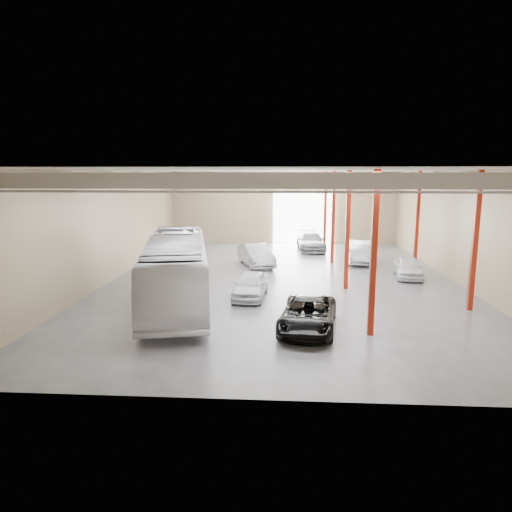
# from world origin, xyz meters

# --- Properties ---
(depot_shell) EXTENTS (22.12, 32.12, 7.06)m
(depot_shell) POSITION_xyz_m (0.13, 0.48, 4.98)
(depot_shell) COLOR #47484D
(depot_shell) RESTS_ON ground
(coach_bus) EXTENTS (5.49, 13.27, 3.60)m
(coach_bus) POSITION_xyz_m (-5.59, -5.59, 1.80)
(coach_bus) COLOR white
(coach_bus) RESTS_ON ground
(black_sedan) EXTENTS (3.01, 5.32, 1.40)m
(black_sedan) POSITION_xyz_m (1.17, -9.56, 0.70)
(black_sedan) COLOR black
(black_sedan) RESTS_ON ground
(car_row_a) EXTENTS (1.98, 4.27, 1.42)m
(car_row_a) POSITION_xyz_m (-1.76, -4.36, 0.71)
(car_row_a) COLOR silver
(car_row_a) RESTS_ON ground
(car_row_b) EXTENTS (3.27, 5.19, 1.62)m
(car_row_b) POSITION_xyz_m (-2.00, 4.50, 0.81)
(car_row_b) COLOR #A4A5A9
(car_row_b) RESTS_ON ground
(car_row_c) EXTENTS (2.56, 5.63, 1.60)m
(car_row_c) POSITION_xyz_m (2.50, 11.82, 0.80)
(car_row_c) COLOR gray
(car_row_c) RESTS_ON ground
(car_right_near) EXTENTS (2.03, 5.17, 1.68)m
(car_right_near) POSITION_xyz_m (5.89, 6.44, 0.84)
(car_right_near) COLOR #B5B5BA
(car_right_near) RESTS_ON ground
(car_right_far) EXTENTS (2.13, 4.23, 1.38)m
(car_right_far) POSITION_xyz_m (8.30, 1.24, 0.69)
(car_right_far) COLOR white
(car_right_far) RESTS_ON ground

